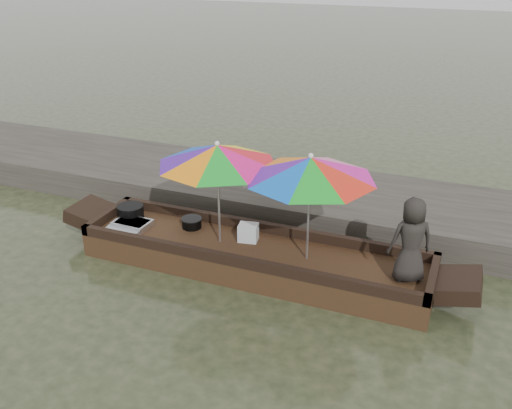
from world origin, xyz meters
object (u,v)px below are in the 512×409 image
at_px(supply_bag, 248,233).
at_px(tray_crayfish, 132,224).
at_px(vendor, 411,240).
at_px(umbrella_bow, 219,193).
at_px(cooking_pot, 131,212).
at_px(tray_scallop, 126,228).
at_px(umbrella_stern, 309,208).
at_px(charcoal_grill, 192,223).
at_px(boat_hull, 253,259).

bearing_deg(supply_bag, tray_crayfish, -172.32).
height_order(supply_bag, vendor, vendor).
height_order(supply_bag, umbrella_bow, umbrella_bow).
xyz_separation_m(cooking_pot, tray_scallop, (0.15, -0.37, -0.08)).
bearing_deg(cooking_pot, umbrella_stern, -3.42).
bearing_deg(tray_crayfish, tray_scallop, -104.57).
distance_m(charcoal_grill, vendor, 3.37).
bearing_deg(tray_scallop, umbrella_bow, 7.03).
height_order(tray_crayfish, umbrella_stern, umbrella_stern).
relative_size(supply_bag, umbrella_stern, 0.16).
relative_size(cooking_pot, supply_bag, 1.49).
distance_m(cooking_pot, charcoal_grill, 1.06).
bearing_deg(umbrella_stern, supply_bag, 168.86).
xyz_separation_m(boat_hull, tray_crayfish, (-2.01, -0.06, 0.22)).
bearing_deg(boat_hull, cooking_pot, 175.33).
height_order(supply_bag, umbrella_stern, umbrella_stern).
bearing_deg(supply_bag, tray_scallop, -168.72).
height_order(tray_crayfish, umbrella_bow, umbrella_bow).
height_order(tray_scallop, charcoal_grill, charcoal_grill).
xyz_separation_m(supply_bag, umbrella_stern, (0.96, -0.19, 0.65)).
height_order(umbrella_bow, umbrella_stern, same).
xyz_separation_m(tray_scallop, umbrella_stern, (2.85, 0.19, 0.74)).
bearing_deg(tray_scallop, cooking_pot, 112.52).
distance_m(umbrella_bow, umbrella_stern, 1.34).
relative_size(tray_scallop, umbrella_bow, 0.32).
bearing_deg(umbrella_stern, charcoal_grill, 172.45).
distance_m(vendor, umbrella_bow, 2.72).
height_order(tray_scallop, umbrella_stern, umbrella_stern).
bearing_deg(charcoal_grill, vendor, -4.85).
xyz_separation_m(tray_scallop, vendor, (4.22, 0.16, 0.55)).
xyz_separation_m(vendor, umbrella_stern, (-1.37, 0.02, 0.20)).
height_order(boat_hull, umbrella_stern, umbrella_stern).
bearing_deg(charcoal_grill, tray_scallop, -153.89).
relative_size(boat_hull, charcoal_grill, 16.95).
height_order(cooking_pot, umbrella_stern, umbrella_stern).
distance_m(charcoal_grill, umbrella_stern, 2.08).
relative_size(charcoal_grill, umbrella_bow, 0.18).
xyz_separation_m(charcoal_grill, supply_bag, (0.98, -0.07, 0.06)).
xyz_separation_m(supply_bag, umbrella_bow, (-0.38, -0.19, 0.65)).
bearing_deg(vendor, umbrella_bow, -28.64).
height_order(charcoal_grill, vendor, vendor).
xyz_separation_m(cooking_pot, vendor, (4.37, -0.20, 0.47)).
height_order(tray_scallop, supply_bag, supply_bag).
bearing_deg(cooking_pot, supply_bag, 0.30).
relative_size(cooking_pot, umbrella_stern, 0.24).
bearing_deg(umbrella_bow, boat_hull, 0.00).
distance_m(cooking_pot, umbrella_stern, 3.08).
bearing_deg(supply_bag, vendor, -5.22).
height_order(cooking_pot, umbrella_bow, umbrella_bow).
bearing_deg(tray_scallop, charcoal_grill, 26.11).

